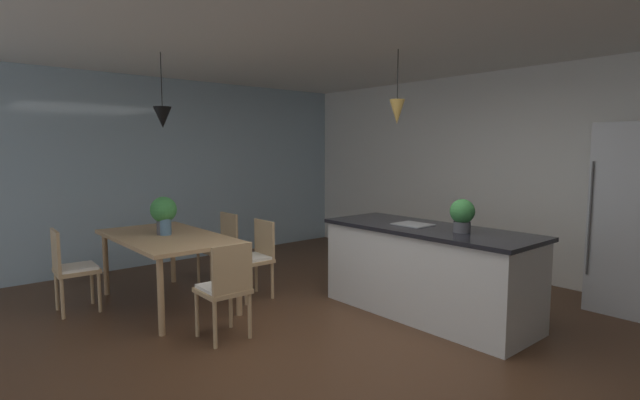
{
  "coord_description": "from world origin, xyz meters",
  "views": [
    {
      "loc": [
        2.74,
        -2.7,
        1.68
      ],
      "look_at": [
        -0.76,
        0.29,
        1.18
      ],
      "focal_mm": 26.7,
      "sensor_mm": 36.0,
      "label": 1
    }
  ],
  "objects_px": {
    "potted_plant_on_island": "(462,214)",
    "dining_table": "(167,242)",
    "chair_near_left": "(71,267)",
    "potted_plant_on_table": "(164,212)",
    "kitchen_island": "(427,270)",
    "vase_on_dining_table": "(165,225)",
    "chair_kitchen_end": "(225,287)",
    "chair_far_right": "(255,256)",
    "chair_far_left": "(220,245)",
    "refrigerator": "(633,218)"
  },
  "relations": [
    {
      "from": "dining_table",
      "to": "kitchen_island",
      "type": "height_order",
      "value": "kitchen_island"
    },
    {
      "from": "kitchen_island",
      "to": "potted_plant_on_island",
      "type": "relative_size",
      "value": 6.99
    },
    {
      "from": "potted_plant_on_island",
      "to": "dining_table",
      "type": "bearing_deg",
      "value": -142.14
    },
    {
      "from": "chair_kitchen_end",
      "to": "vase_on_dining_table",
      "type": "relative_size",
      "value": 4.06
    },
    {
      "from": "chair_far_right",
      "to": "refrigerator",
      "type": "bearing_deg",
      "value": 42.91
    },
    {
      "from": "chair_far_left",
      "to": "vase_on_dining_table",
      "type": "bearing_deg",
      "value": -66.65
    },
    {
      "from": "vase_on_dining_table",
      "to": "potted_plant_on_table",
      "type": "bearing_deg",
      "value": 174.95
    },
    {
      "from": "potted_plant_on_table",
      "to": "vase_on_dining_table",
      "type": "relative_size",
      "value": 1.91
    },
    {
      "from": "potted_plant_on_island",
      "to": "chair_far_left",
      "type": "bearing_deg",
      "value": -160.11
    },
    {
      "from": "chair_near_left",
      "to": "kitchen_island",
      "type": "xyz_separation_m",
      "value": [
        2.41,
        2.72,
        -0.01
      ]
    },
    {
      "from": "refrigerator",
      "to": "dining_table",
      "type": "bearing_deg",
      "value": -132.91
    },
    {
      "from": "potted_plant_on_island",
      "to": "vase_on_dining_table",
      "type": "height_order",
      "value": "potted_plant_on_island"
    },
    {
      "from": "chair_near_left",
      "to": "chair_kitchen_end",
      "type": "distance_m",
      "value": 1.86
    },
    {
      "from": "dining_table",
      "to": "potted_plant_on_table",
      "type": "xyz_separation_m",
      "value": [
        -0.07,
        0.01,
        0.31
      ]
    },
    {
      "from": "chair_near_left",
      "to": "potted_plant_on_table",
      "type": "bearing_deg",
      "value": 69.19
    },
    {
      "from": "dining_table",
      "to": "kitchen_island",
      "type": "distance_m",
      "value": 2.75
    },
    {
      "from": "kitchen_island",
      "to": "potted_plant_on_table",
      "type": "xyz_separation_m",
      "value": [
        -2.08,
        -1.86,
        0.54
      ]
    },
    {
      "from": "potted_plant_on_island",
      "to": "vase_on_dining_table",
      "type": "xyz_separation_m",
      "value": [
        -2.43,
        -1.86,
        -0.21
      ]
    },
    {
      "from": "kitchen_island",
      "to": "potted_plant_on_table",
      "type": "height_order",
      "value": "potted_plant_on_table"
    },
    {
      "from": "kitchen_island",
      "to": "vase_on_dining_table",
      "type": "distance_m",
      "value": 2.79
    },
    {
      "from": "chair_far_right",
      "to": "refrigerator",
      "type": "xyz_separation_m",
      "value": [
        2.91,
        2.7,
        0.5
      ]
    },
    {
      "from": "chair_kitchen_end",
      "to": "refrigerator",
      "type": "relative_size",
      "value": 0.45
    },
    {
      "from": "potted_plant_on_table",
      "to": "chair_far_left",
      "type": "bearing_deg",
      "value": 110.96
    },
    {
      "from": "chair_far_right",
      "to": "kitchen_island",
      "type": "height_order",
      "value": "kitchen_island"
    },
    {
      "from": "chair_far_left",
      "to": "kitchen_island",
      "type": "relative_size",
      "value": 0.4
    },
    {
      "from": "chair_far_right",
      "to": "chair_near_left",
      "type": "height_order",
      "value": "same"
    },
    {
      "from": "chair_far_left",
      "to": "chair_far_right",
      "type": "bearing_deg",
      "value": -0.0
    },
    {
      "from": "potted_plant_on_table",
      "to": "chair_kitchen_end",
      "type": "bearing_deg",
      "value": -0.28
    },
    {
      "from": "chair_far_right",
      "to": "kitchen_island",
      "type": "distance_m",
      "value": 1.9
    },
    {
      "from": "chair_kitchen_end",
      "to": "kitchen_island",
      "type": "relative_size",
      "value": 0.4
    },
    {
      "from": "chair_near_left",
      "to": "refrigerator",
      "type": "xyz_separation_m",
      "value": [
        3.7,
        4.41,
        0.5
      ]
    },
    {
      "from": "potted_plant_on_island",
      "to": "vase_on_dining_table",
      "type": "distance_m",
      "value": 3.07
    },
    {
      "from": "dining_table",
      "to": "chair_kitchen_end",
      "type": "bearing_deg",
      "value": -0.02
    },
    {
      "from": "chair_kitchen_end",
      "to": "kitchen_island",
      "type": "bearing_deg",
      "value": 67.81
    },
    {
      "from": "chair_far_right",
      "to": "chair_far_left",
      "type": "distance_m",
      "value": 0.79
    },
    {
      "from": "chair_far_right",
      "to": "chair_kitchen_end",
      "type": "distance_m",
      "value": 1.21
    },
    {
      "from": "dining_table",
      "to": "chair_far_left",
      "type": "xyz_separation_m",
      "value": [
        -0.4,
        0.85,
        -0.21
      ]
    },
    {
      "from": "dining_table",
      "to": "vase_on_dining_table",
      "type": "height_order",
      "value": "vase_on_dining_table"
    },
    {
      "from": "dining_table",
      "to": "potted_plant_on_table",
      "type": "height_order",
      "value": "potted_plant_on_table"
    },
    {
      "from": "chair_near_left",
      "to": "chair_far_left",
      "type": "xyz_separation_m",
      "value": [
        0.0,
        1.7,
        0.0
      ]
    },
    {
      "from": "chair_far_right",
      "to": "vase_on_dining_table",
      "type": "distance_m",
      "value": 1.03
    },
    {
      "from": "kitchen_island",
      "to": "potted_plant_on_island",
      "type": "bearing_deg",
      "value": -0.0
    },
    {
      "from": "kitchen_island",
      "to": "chair_far_right",
      "type": "bearing_deg",
      "value": -147.94
    },
    {
      "from": "potted_plant_on_table",
      "to": "dining_table",
      "type": "bearing_deg",
      "value": -4.77
    },
    {
      "from": "chair_near_left",
      "to": "vase_on_dining_table",
      "type": "distance_m",
      "value": 1.01
    },
    {
      "from": "dining_table",
      "to": "refrigerator",
      "type": "xyz_separation_m",
      "value": [
        3.3,
        3.55,
        0.28
      ]
    },
    {
      "from": "chair_kitchen_end",
      "to": "potted_plant_on_island",
      "type": "relative_size",
      "value": 2.78
    },
    {
      "from": "chair_far_right",
      "to": "chair_near_left",
      "type": "distance_m",
      "value": 1.88
    },
    {
      "from": "chair_far_right",
      "to": "potted_plant_on_table",
      "type": "distance_m",
      "value": 1.1
    },
    {
      "from": "chair_kitchen_end",
      "to": "chair_far_right",
      "type": "bearing_deg",
      "value": 135.04
    }
  ]
}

